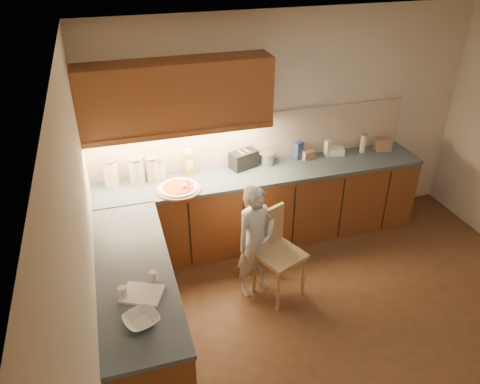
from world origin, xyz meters
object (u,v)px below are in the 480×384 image
(pizza_on_board, at_px, (179,188))
(wooden_chair, at_px, (275,248))
(child, at_px, (256,241))
(toaster, at_px, (244,159))
(oil_jug, at_px, (189,163))

(pizza_on_board, distance_m, wooden_chair, 1.17)
(child, height_order, toaster, child)
(pizza_on_board, bearing_deg, toaster, 20.73)
(oil_jug, bearing_deg, child, -66.74)
(wooden_chair, height_order, oil_jug, oil_jug)
(child, relative_size, wooden_chair, 1.32)
(wooden_chair, bearing_deg, oil_jug, 96.58)
(pizza_on_board, xyz_separation_m, child, (0.62, -0.70, -0.33))
(child, relative_size, toaster, 3.53)
(toaster, bearing_deg, pizza_on_board, -178.84)
(pizza_on_board, distance_m, child, 0.99)
(pizza_on_board, xyz_separation_m, toaster, (0.80, 0.30, 0.08))
(wooden_chair, distance_m, toaster, 1.16)
(pizza_on_board, xyz_separation_m, oil_jug, (0.18, 0.33, 0.12))
(pizza_on_board, height_order, toaster, toaster)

